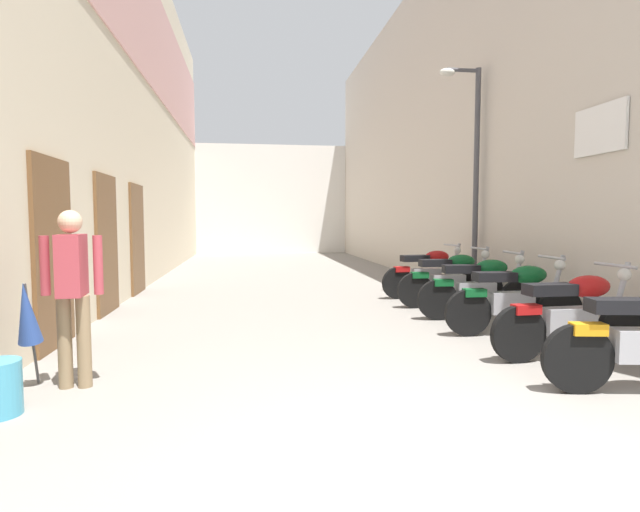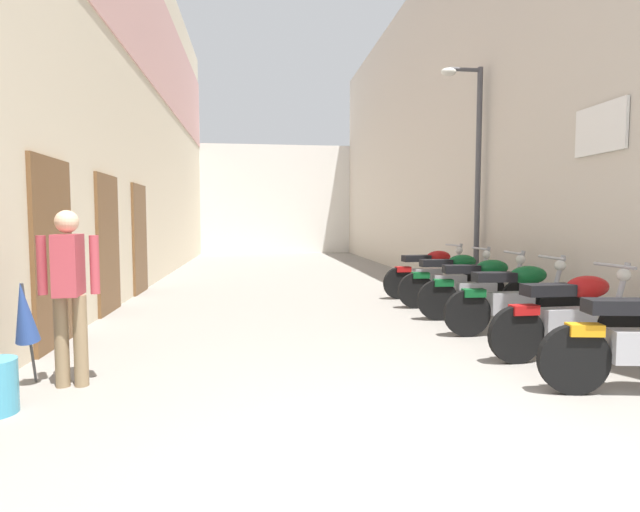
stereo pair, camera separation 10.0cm
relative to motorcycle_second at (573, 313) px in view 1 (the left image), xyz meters
name	(u,v)px [view 1 (the left image)]	position (x,y,z in m)	size (l,w,h in m)	color
ground_plane	(299,290)	(-2.36, 5.67, -0.50)	(35.51, 35.51, 0.00)	gray
building_left	(142,106)	(-5.84, 7.62, 3.66)	(0.45, 19.51, 8.25)	beige
building_right	(426,129)	(1.14, 7.66, 3.30)	(0.45, 19.51, 7.61)	beige
building_far_end	(271,200)	(-2.36, 18.42, 1.89)	(9.59, 2.00, 4.78)	silver
motorcycle_second	(573,313)	(0.00, 0.00, 0.00)	(1.85, 0.58, 1.04)	black
motorcycle_third	(515,296)	(0.00, 1.16, 0.00)	(1.85, 0.58, 1.04)	black
motorcycle_fourth	(480,286)	(0.00, 2.16, 0.00)	(1.85, 0.58, 1.04)	black
motorcycle_fifth	(451,278)	(0.00, 3.21, 0.00)	(1.85, 0.58, 1.04)	black
motorcycle_sixth	(429,272)	(0.00, 4.28, 0.00)	(1.85, 0.58, 1.04)	black
pedestrian_by_doorway	(72,285)	(-4.93, -0.18, 0.42)	(0.52, 0.36, 1.57)	#8C7251
umbrella_leaning	(27,313)	(-5.31, -0.20, 0.18)	(0.20, 0.35, 0.97)	#4C4C4C
street_lamp	(471,164)	(0.69, 4.02, 2.01)	(0.79, 0.18, 4.25)	#47474C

